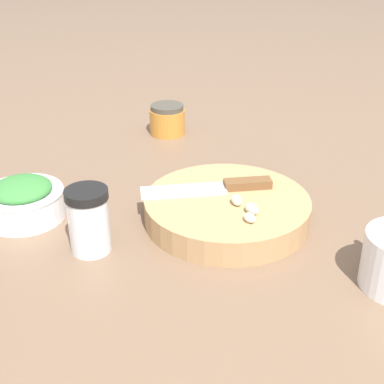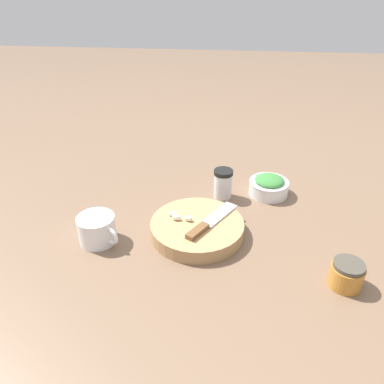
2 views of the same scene
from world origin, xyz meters
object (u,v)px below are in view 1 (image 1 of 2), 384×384
cutting_board (227,209)px  spice_jar (89,220)px  chef_knife (215,188)px  garlic_cloves (246,208)px  honey_jar (167,120)px  herb_bowl (23,200)px

cutting_board → spice_jar: spice_jar is taller
chef_knife → garlic_cloves: size_ratio=2.67×
spice_jar → honey_jar: bearing=-50.3°
cutting_board → honey_jar: 0.37m
cutting_board → garlic_cloves: garlic_cloves is taller
chef_knife → garlic_cloves: garlic_cloves is taller
spice_jar → herb_bowl: bearing=13.2°
garlic_cloves → cutting_board: bearing=-11.0°
cutting_board → honey_jar: (0.34, -0.15, 0.01)m
cutting_board → spice_jar: size_ratio=2.68×
cutting_board → honey_jar: size_ratio=3.33×
chef_knife → herb_bowl: herb_bowl is taller
cutting_board → spice_jar: 0.20m
cutting_board → garlic_cloves: (-0.05, 0.01, 0.03)m
spice_jar → garlic_cloves: bearing=-119.8°
garlic_cloves → herb_bowl: herb_bowl is taller
honey_jar → cutting_board: bearing=156.8°
chef_knife → spice_jar: (0.03, 0.20, 0.00)m
spice_jar → chef_knife: bearing=-98.2°
spice_jar → honey_jar: 0.44m
herb_bowl → chef_knife: bearing=-126.2°
herb_bowl → honey_jar: same height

